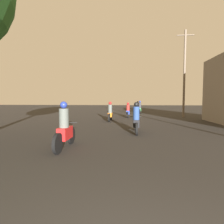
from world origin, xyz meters
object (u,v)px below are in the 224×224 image
motorcycle_orange (110,113)px  motorcycle_silver (138,107)px  motorcycle_black (136,120)px  motorcycle_green (140,108)px  motorcycle_red (65,130)px  utility_pole_far (184,72)px  motorcycle_blue (128,111)px

motorcycle_orange → motorcycle_silver: size_ratio=0.95×
motorcycle_black → motorcycle_green: 13.44m
motorcycle_red → utility_pole_far: bearing=53.8°
motorcycle_orange → utility_pole_far: bearing=28.1°
motorcycle_red → motorcycle_silver: motorcycle_red is taller
utility_pole_far → motorcycle_red: bearing=-122.2°
motorcycle_red → motorcycle_silver: bearing=76.4°
motorcycle_red → motorcycle_black: motorcycle_red is taller
motorcycle_red → motorcycle_blue: bearing=75.6°
motorcycle_black → motorcycle_green: bearing=75.9°
motorcycle_blue → motorcycle_red: bearing=-99.1°
motorcycle_orange → motorcycle_silver: 12.60m
motorcycle_black → motorcycle_orange: 5.31m
motorcycle_blue → motorcycle_silver: (1.37, 9.11, 0.02)m
motorcycle_red → motorcycle_green: motorcycle_red is taller
motorcycle_black → motorcycle_green: size_ratio=1.01×
motorcycle_green → motorcycle_silver: size_ratio=0.92×
motorcycle_red → motorcycle_orange: size_ratio=0.95×
motorcycle_blue → motorcycle_green: 5.45m
motorcycle_black → motorcycle_orange: motorcycle_black is taller
motorcycle_red → utility_pole_far: size_ratio=0.23×
motorcycle_red → motorcycle_green: 16.96m
motorcycle_red → motorcycle_green: bearing=74.0°
motorcycle_red → utility_pole_far: 14.44m
motorcycle_orange → motorcycle_blue: motorcycle_orange is taller
motorcycle_green → motorcycle_orange: bearing=-105.2°
motorcycle_orange → motorcycle_red: bearing=-94.9°
motorcycle_orange → motorcycle_green: bearing=71.1°
motorcycle_orange → motorcycle_black: bearing=-69.5°
motorcycle_blue → motorcycle_orange: bearing=-112.5°
motorcycle_blue → motorcycle_green: bearing=75.8°
utility_pole_far → motorcycle_green: bearing=129.4°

